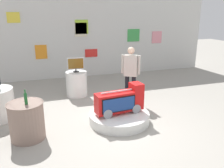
# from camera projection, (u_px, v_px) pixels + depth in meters

# --- Properties ---
(ground_plane) EXTENTS (30.00, 30.00, 0.00)m
(ground_plane) POSITION_uv_depth(u_px,v_px,m) (122.00, 128.00, 5.44)
(ground_plane) COLOR #9E998E
(back_wall_display) EXTENTS (11.14, 0.13, 3.20)m
(back_wall_display) POSITION_uv_depth(u_px,v_px,m) (80.00, 37.00, 9.40)
(back_wall_display) COLOR silver
(back_wall_display) RESTS_ON ground
(main_display_pedestal) EXTENTS (1.47, 1.47, 0.23)m
(main_display_pedestal) POSITION_uv_depth(u_px,v_px,m) (119.00, 117.00, 5.73)
(main_display_pedestal) COLOR silver
(main_display_pedestal) RESTS_ON ground
(novelty_firetruck_tv) EXTENTS (1.20, 0.49, 0.70)m
(novelty_firetruck_tv) POSITION_uv_depth(u_px,v_px,m) (120.00, 102.00, 5.62)
(novelty_firetruck_tv) COLOR gray
(novelty_firetruck_tv) RESTS_ON main_display_pedestal
(display_pedestal_center_rear) EXTENTS (0.66, 0.66, 0.79)m
(display_pedestal_center_rear) POSITION_uv_depth(u_px,v_px,m) (77.00, 84.00, 7.46)
(display_pedestal_center_rear) COLOR silver
(display_pedestal_center_rear) RESTS_ON ground
(tv_on_center_rear) EXTENTS (0.51, 0.19, 0.44)m
(tv_on_center_rear) POSITION_uv_depth(u_px,v_px,m) (76.00, 64.00, 7.27)
(tv_on_center_rear) COLOR black
(tv_on_center_rear) RESTS_ON display_pedestal_center_rear
(side_table_round) EXTENTS (0.74, 0.74, 0.80)m
(side_table_round) POSITION_uv_depth(u_px,v_px,m) (27.00, 121.00, 4.90)
(side_table_round) COLOR gray
(side_table_round) RESTS_ON ground
(bottle_on_side_table) EXTENTS (0.06, 0.06, 0.31)m
(bottle_on_side_table) POSITION_uv_depth(u_px,v_px,m) (26.00, 98.00, 4.68)
(bottle_on_side_table) COLOR #195926
(bottle_on_side_table) RESTS_ON side_table_round
(shopper_browsing_near_truck) EXTENTS (0.48, 0.38, 1.64)m
(shopper_browsing_near_truck) POSITION_uv_depth(u_px,v_px,m) (131.00, 71.00, 6.77)
(shopper_browsing_near_truck) COLOR black
(shopper_browsing_near_truck) RESTS_ON ground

